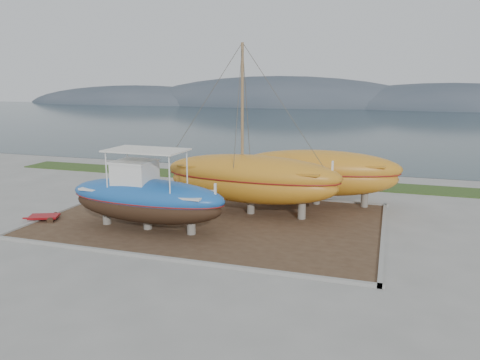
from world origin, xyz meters
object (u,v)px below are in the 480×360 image
(red_trailer, at_px, (44,218))
(orange_bare_hull, at_px, (317,178))
(blue_caique, at_px, (146,190))
(orange_sailboat, at_px, (251,131))
(white_dinghy, at_px, (141,194))

(red_trailer, bearing_deg, orange_bare_hull, 7.03)
(blue_caique, relative_size, orange_sailboat, 0.83)
(orange_sailboat, bearing_deg, orange_bare_hull, 47.73)
(blue_caique, height_order, white_dinghy, blue_caique)
(blue_caique, relative_size, orange_bare_hull, 0.86)
(white_dinghy, bearing_deg, orange_bare_hull, 31.55)
(orange_sailboat, height_order, red_trailer, orange_sailboat)
(white_dinghy, relative_size, red_trailer, 2.00)
(orange_bare_hull, bearing_deg, blue_caique, -139.24)
(white_dinghy, xyz_separation_m, red_trailer, (-3.48, -4.56, -0.59))
(orange_sailboat, xyz_separation_m, red_trailer, (-10.53, -4.80, -4.70))
(orange_bare_hull, distance_m, red_trailer, 16.11)
(orange_sailboat, distance_m, orange_bare_hull, 5.63)
(white_dinghy, xyz_separation_m, orange_bare_hull, (10.36, 3.53, 0.96))
(orange_bare_hull, height_order, red_trailer, orange_bare_hull)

